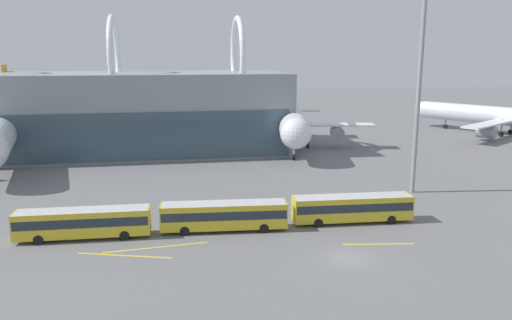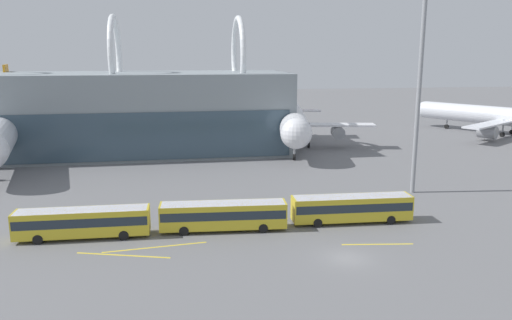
# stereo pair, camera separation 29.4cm
# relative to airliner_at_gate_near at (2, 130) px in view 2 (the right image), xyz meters

# --- Properties ---
(ground_plane) EXTENTS (440.00, 440.00, 0.00)m
(ground_plane) POSITION_rel_airliner_at_gate_near_xyz_m (44.61, -49.63, -5.71)
(ground_plane) COLOR slate
(airliner_at_gate_near) EXTENTS (40.99, 43.47, 16.51)m
(airliner_at_gate_near) POSITION_rel_airliner_at_gate_near_xyz_m (0.00, 0.00, 0.00)
(airliner_at_gate_near) COLOR silver
(airliner_at_gate_near) RESTS_ON ground_plane
(airliner_at_gate_far) EXTENTS (33.10, 36.26, 14.05)m
(airliner_at_gate_far) POSITION_rel_airliner_at_gate_near_xyz_m (52.35, 4.43, -0.16)
(airliner_at_gate_far) COLOR white
(airliner_at_gate_far) RESTS_ON ground_plane
(airliner_parked_remote) EXTENTS (34.86, 37.90, 14.84)m
(airliner_parked_remote) POSITION_rel_airliner_at_gate_near_xyz_m (105.24, 12.15, -1.35)
(airliner_parked_remote) COLOR silver
(airliner_parked_remote) RESTS_ON ground_plane
(shuttle_bus_0) EXTENTS (13.49, 2.92, 3.05)m
(shuttle_bus_0) POSITION_rel_airliner_at_gate_near_xyz_m (19.61, -40.16, -3.90)
(shuttle_bus_0) COLOR gold
(shuttle_bus_0) RESTS_ON ground_plane
(shuttle_bus_1) EXTENTS (13.58, 3.52, 3.05)m
(shuttle_bus_1) POSITION_rel_airliner_at_gate_near_xyz_m (34.06, -40.29, -3.90)
(shuttle_bus_1) COLOR gold
(shuttle_bus_1) RESTS_ON ground_plane
(shuttle_bus_2) EXTENTS (13.53, 3.18, 3.05)m
(shuttle_bus_2) POSITION_rel_airliner_at_gate_near_xyz_m (48.50, -40.08, -3.90)
(shuttle_bus_2) COLOR gold
(shuttle_bus_2) RESTS_ON ground_plane
(floodlight_mast) EXTENTS (2.62, 2.62, 31.73)m
(floodlight_mast) POSITION_rel_airliner_at_gate_near_xyz_m (61.08, -29.64, 14.42)
(floodlight_mast) COLOR gray
(floodlight_mast) RESTS_ON ground_plane
(lane_stripe_1) EXTENTS (7.14, 1.23, 0.01)m
(lane_stripe_1) POSITION_rel_airliner_at_gate_near_xyz_m (48.77, -46.86, -5.70)
(lane_stripe_1) COLOR yellow
(lane_stripe_1) RESTS_ON ground_plane
(lane_stripe_2) EXTENTS (8.87, 2.94, 0.01)m
(lane_stripe_2) POSITION_rel_airliner_at_gate_near_xyz_m (24.02, -45.52, -5.70)
(lane_stripe_2) COLOR yellow
(lane_stripe_2) RESTS_ON ground_plane
(lane_stripe_3) EXTENTS (10.09, 1.31, 0.01)m
(lane_stripe_3) POSITION_rel_airliner_at_gate_near_xyz_m (26.95, -43.98, -5.70)
(lane_stripe_3) COLOR yellow
(lane_stripe_3) RESTS_ON ground_plane
(lane_stripe_5) EXTENTS (10.98, 0.36, 0.01)m
(lane_stripe_5) POSITION_rel_airliner_at_gate_near_xyz_m (36.27, -37.69, -5.70)
(lane_stripe_5) COLOR yellow
(lane_stripe_5) RESTS_ON ground_plane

